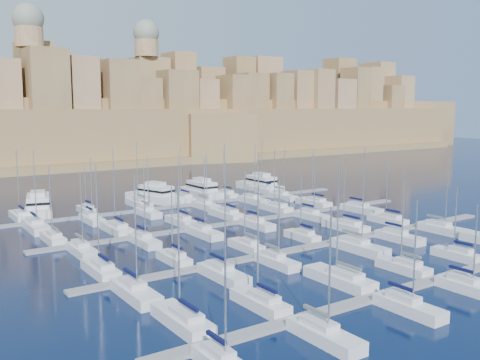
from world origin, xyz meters
TOP-DOWN VIEW (x-y plane):
  - ground at (0.00, 0.00)m, footprint 600.00×600.00m
  - pontoon_near at (0.00, -34.00)m, footprint 84.00×2.00m
  - pontoon_mid_near at (0.00, -12.00)m, footprint 84.00×2.00m
  - pontoon_mid_far at (0.00, 10.00)m, footprint 84.00×2.00m
  - pontoon_far at (0.00, 32.00)m, footprint 84.00×2.00m
  - sailboat_0 at (-34.68, -28.35)m, footprint 2.86×9.54m
  - sailboat_1 at (-24.92, -28.76)m, footprint 2.61×8.69m
  - sailboat_2 at (-11.50, -27.84)m, footprint 3.17×10.58m
  - sailboat_3 at (-0.48, -29.05)m, footprint 2.43×8.11m
  - sailboat_4 at (11.30, -29.34)m, footprint 2.26×7.53m
  - sailboat_7 at (-24.95, -39.31)m, footprint 2.65×8.84m
  - sailboat_8 at (-12.11, -39.12)m, footprint 2.54×8.46m
  - sailboat_9 at (-0.60, -39.03)m, footprint 2.48×8.28m
  - sailboat_12 at (-35.68, -6.60)m, footprint 2.71×9.04m
  - sailboat_13 at (-24.87, -7.31)m, footprint 2.27×7.58m
  - sailboat_14 at (-11.93, -7.31)m, footprint 2.28×7.59m
  - sailboat_15 at (-0.24, -7.39)m, footprint 2.22×7.41m
  - sailboat_16 at (11.39, -6.19)m, footprint 2.96×9.86m
  - sailboat_17 at (22.33, -6.84)m, footprint 2.56×8.54m
  - sailboat_18 at (-35.38, -17.68)m, footprint 2.88×9.60m
  - sailboat_19 at (-22.89, -17.58)m, footprint 2.82×9.40m
  - sailboat_20 at (-13.33, -16.90)m, footprint 2.40×8.00m
  - sailboat_21 at (2.23, -18.07)m, footprint 3.12×10.39m
  - sailboat_22 at (12.82, -17.32)m, footprint 2.66×8.86m
  - sailboat_23 at (24.19, -17.75)m, footprint 2.92×9.74m
  - sailboat_24 at (-36.26, 15.00)m, footprint 2.47×8.22m
  - sailboat_25 at (-24.74, 15.78)m, footprint 2.94×9.81m
  - sailboat_26 at (-11.91, 15.18)m, footprint 2.58×8.59m
  - sailboat_27 at (-0.90, 15.84)m, footprint 2.98×9.92m
  - sailboat_28 at (11.84, 15.53)m, footprint 2.79×9.29m
  - sailboat_29 at (23.14, 15.71)m, footprint 2.89×9.65m
  - sailboat_30 at (-34.60, 4.78)m, footprint 2.60×8.66m
  - sailboat_31 at (-24.15, 4.92)m, footprint 2.51×8.37m
  - sailboat_32 at (-13.00, 4.53)m, footprint 2.75×9.16m
  - sailboat_33 at (-1.13, 4.80)m, footprint 2.59×8.63m
  - sailboat_34 at (12.73, 4.66)m, footprint 2.67×8.90m
  - sailboat_35 at (26.40, 4.09)m, footprint 3.02×10.06m
  - sailboat_36 at (-36.73, 37.59)m, footprint 2.82×9.41m
  - sailboat_37 at (-23.31, 36.74)m, footprint 2.31×7.69m
  - sailboat_38 at (-10.82, 37.67)m, footprint 2.87×9.57m
  - sailboat_39 at (0.56, 37.78)m, footprint 2.94×9.80m
  - sailboat_40 at (12.44, 37.18)m, footprint 2.57×8.58m
  - sailboat_41 at (24.84, 37.71)m, footprint 2.90×9.67m
  - sailboat_42 at (-36.42, 25.87)m, footprint 3.15×10.51m
  - sailboat_43 at (-25.63, 26.79)m, footprint 2.59×8.65m
  - sailboat_44 at (-13.64, 26.73)m, footprint 2.63×8.77m
  - sailboat_45 at (0.42, 26.53)m, footprint 2.75×9.17m
  - sailboat_46 at (13.49, 26.36)m, footprint 2.86×9.52m
  - sailboat_47 at (22.68, 26.73)m, footprint 2.63×8.76m
  - motor_yacht_a at (-32.08, 41.96)m, footprint 9.35×18.34m
  - motor_yacht_b at (-5.30, 41.05)m, footprint 9.15×16.37m
  - motor_yacht_c at (7.58, 41.06)m, footprint 5.04×15.83m
  - motor_yacht_d at (26.39, 41.15)m, footprint 5.15×16.04m
  - fortified_city at (-0.19, 155.26)m, footprint 460.00×108.95m

SIDE VIEW (x-z plane):
  - ground at x=0.00m, z-range 0.00..0.00m
  - pontoon_near at x=0.00m, z-range 0.00..0.40m
  - pontoon_mid_near at x=0.00m, z-range 0.00..0.40m
  - pontoon_mid_far at x=0.00m, z-range 0.00..0.40m
  - pontoon_far at x=0.00m, z-range 0.00..0.40m
  - sailboat_37 at x=-23.31m, z-range -4.62..6.02m
  - sailboat_4 at x=11.30m, z-range -4.87..6.28m
  - sailboat_13 at x=-24.87m, z-range -5.09..6.51m
  - sailboat_9 at x=-0.60m, z-range -4.99..6.42m
  - sailboat_15 at x=-0.24m, z-range -5.33..6.77m
  - sailboat_20 at x=-13.33m, z-range -5.70..7.15m
  - sailboat_14 at x=-11.93m, z-range -5.74..7.19m
  - sailboat_40 at x=12.44m, z-range -5.61..7.07m
  - sailboat_3 at x=-0.48m, z-range -5.80..7.25m
  - sailboat_22 at x=12.82m, z-range -5.63..7.10m
  - sailboat_24 at x=-36.26m, z-range -5.87..7.33m
  - sailboat_8 at x=-12.11m, z-range -5.83..7.29m
  - sailboat_30 at x=-34.60m, z-range -5.80..7.26m
  - sailboat_47 at x=22.68m, z-range -5.81..7.28m
  - sailboat_17 at x=22.33m, z-range -5.91..7.38m
  - sailboat_43 at x=-25.63m, z-range -5.90..7.37m
  - sailboat_31 at x=-24.15m, z-range -5.98..7.45m
  - sailboat_44 at x=-13.64m, z-range -5.87..7.34m
  - sailboat_45 at x=0.42m, z-range -5.79..7.27m
  - sailboat_34 at x=12.73m, z-range -5.98..7.45m
  - sailboat_7 at x=-24.95m, z-range -6.16..7.64m
  - sailboat_26 at x=-11.91m, z-range -6.30..7.78m
  - sailboat_1 at x=-24.92m, z-range -6.38..7.87m
  - sailboat_33 at x=-1.13m, z-range -6.48..7.97m
  - sailboat_29 at x=23.14m, z-range -6.04..7.53m
  - sailboat_28 at x=11.84m, z-range -6.30..7.79m
  - sailboat_39 at x=0.56m, z-range -6.03..7.53m
  - sailboat_32 at x=-13.00m, z-range -6.43..7.93m
  - sailboat_36 at x=-36.73m, z-range -6.50..8.00m
  - sailboat_23 at x=24.19m, z-range -6.32..7.82m
  - sailboat_46 at x=13.49m, z-range -6.48..7.98m
  - sailboat_16 at x=11.39m, z-range -6.53..8.04m
  - sailboat_41 at x=24.84m, z-range -6.66..8.17m
  - sailboat_35 at x=26.40m, z-range -6.42..7.93m
  - sailboat_0 at x=-34.68m, z-range -6.75..8.27m
  - sailboat_12 at x=-35.68m, z-range -6.98..8.49m
  - sailboat_18 at x=-35.38m, z-range -6.82..8.34m
  - sailboat_38 at x=-10.82m, z-range -6.91..8.43m
  - sailboat_19 at x=-22.89m, z-range -7.11..8.63m
  - sailboat_25 at x=-24.74m, z-range -7.09..8.62m
  - sailboat_21 at x=2.23m, z-range -6.78..8.30m
  - sailboat_27 at x=-0.90m, z-range -7.11..8.64m
  - sailboat_42 at x=-36.42m, z-range -6.84..8.38m
  - sailboat_2 at x=-11.50m, z-range -7.18..8.73m
  - motor_yacht_a at x=-32.08m, z-range -0.90..4.35m
  - motor_yacht_c at x=7.58m, z-range -0.90..4.35m
  - motor_yacht_d at x=26.39m, z-range -0.90..4.35m
  - motor_yacht_b at x=-5.30m, z-range -0.90..4.35m
  - fortified_city at x=-0.19m, z-range -15.02..44.50m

